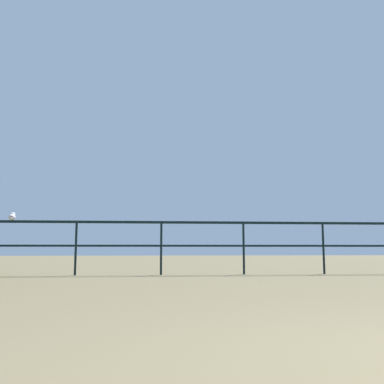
{
  "coord_description": "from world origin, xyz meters",
  "views": [
    {
      "loc": [
        -1.79,
        -1.14,
        0.52
      ],
      "look_at": [
        -1.09,
        6.86,
        1.58
      ],
      "focal_mm": 39.82,
      "sensor_mm": 36.0,
      "label": 1
    }
  ],
  "objects": [
    {
      "name": "seagull_on_rail",
      "position": [
        -4.55,
        7.38,
        1.13
      ],
      "size": [
        0.17,
        0.36,
        0.17
      ],
      "color": "white",
      "rests_on": "pier_railing"
    },
    {
      "name": "pier_railing",
      "position": [
        -0.0,
        7.36,
        0.77
      ],
      "size": [
        19.93,
        0.05,
        1.06
      ],
      "color": "black",
      "rests_on": "ground_plane"
    }
  ]
}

